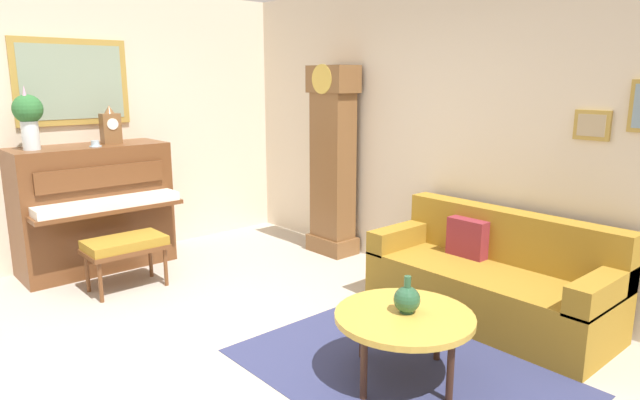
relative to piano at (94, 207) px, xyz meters
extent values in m
cube|color=#B2A899|center=(2.23, 0.00, -0.68)|extent=(6.40, 6.00, 0.10)
cube|color=beige|center=(-0.37, 0.00, 0.77)|extent=(0.10, 4.90, 2.80)
cube|color=#B28E3D|center=(-0.30, 0.00, 1.22)|extent=(0.03, 1.10, 0.84)
cube|color=gray|center=(-0.29, 0.00, 1.22)|extent=(0.01, 0.98, 0.72)
cube|color=beige|center=(2.23, 2.40, 0.77)|extent=(5.30, 0.10, 2.80)
cube|color=#B28E3D|center=(3.78, 2.34, 0.92)|extent=(0.26, 0.03, 0.22)
cube|color=tan|center=(3.78, 2.32, 0.92)|extent=(0.20, 0.01, 0.16)
cube|color=navy|center=(3.39, 0.73, -0.63)|extent=(2.10, 1.50, 0.01)
cube|color=brown|center=(-0.02, 0.00, -0.01)|extent=(0.60, 1.44, 1.25)
cube|color=brown|center=(0.41, 0.00, 0.05)|extent=(0.28, 1.38, 0.04)
cube|color=white|center=(0.41, 0.00, 0.11)|extent=(0.26, 1.32, 0.08)
cube|color=brown|center=(0.30, 0.00, 0.35)|extent=(0.03, 1.20, 0.20)
cube|color=brown|center=(0.76, -0.01, -0.25)|extent=(0.42, 0.70, 0.04)
cube|color=olive|center=(0.76, -0.01, -0.19)|extent=(0.40, 0.68, 0.08)
cylinder|color=brown|center=(0.92, -0.31, -0.45)|extent=(0.04, 0.04, 0.36)
cylinder|color=brown|center=(0.92, 0.29, -0.45)|extent=(0.04, 0.04, 0.36)
cylinder|color=brown|center=(0.60, -0.31, -0.45)|extent=(0.04, 0.04, 0.36)
cylinder|color=brown|center=(0.60, 0.29, -0.45)|extent=(0.04, 0.04, 0.36)
cube|color=brown|center=(1.19, 2.15, -0.54)|extent=(0.52, 0.34, 0.18)
cube|color=brown|center=(1.19, 2.15, 0.26)|extent=(0.44, 0.28, 1.78)
cube|color=brown|center=(1.19, 2.15, 1.25)|extent=(0.52, 0.32, 0.28)
cylinder|color=gold|center=(1.19, 1.99, 1.25)|extent=(0.30, 0.02, 0.30)
cylinder|color=gold|center=(1.19, 2.10, 0.32)|extent=(0.03, 0.03, 0.70)
cube|color=olive|center=(3.29, 1.87, -0.42)|extent=(1.90, 0.80, 0.42)
cube|color=olive|center=(3.29, 2.17, -0.01)|extent=(1.90, 0.20, 0.44)
cube|color=olive|center=(2.43, 1.87, -0.13)|extent=(0.18, 0.80, 0.20)
cube|color=olive|center=(4.15, 1.87, -0.13)|extent=(0.18, 0.80, 0.20)
cube|color=maroon|center=(2.99, 2.01, -0.05)|extent=(0.34, 0.12, 0.32)
cylinder|color=gold|center=(3.44, 0.68, -0.21)|extent=(0.88, 0.88, 0.04)
torus|color=#3D2316|center=(3.44, 0.68, -0.21)|extent=(0.88, 0.88, 0.04)
cylinder|color=#3D2316|center=(3.44, 1.04, -0.43)|extent=(0.04, 0.04, 0.40)
cylinder|color=#3D2316|center=(3.80, 0.68, -0.43)|extent=(0.04, 0.04, 0.40)
cylinder|color=#3D2316|center=(3.44, 0.32, -0.43)|extent=(0.04, 0.04, 0.40)
cylinder|color=#3D2316|center=(3.08, 0.68, -0.43)|extent=(0.04, 0.04, 0.40)
cube|color=brown|center=(0.00, 0.23, 0.77)|extent=(0.12, 0.18, 0.30)
cylinder|color=white|center=(0.06, 0.23, 0.82)|extent=(0.01, 0.11, 0.11)
cone|color=brown|center=(0.00, 0.23, 0.96)|extent=(0.10, 0.10, 0.08)
cylinder|color=silver|center=(0.00, -0.50, 0.75)|extent=(0.15, 0.15, 0.26)
sphere|color=#2D6B33|center=(0.00, -0.50, 0.99)|extent=(0.26, 0.26, 0.26)
cone|color=#D199B7|center=(0.03, -0.52, 1.12)|extent=(0.06, 0.06, 0.16)
cylinder|color=#ADC6D6|center=(0.14, 0.02, 0.62)|extent=(0.12, 0.12, 0.01)
cylinder|color=#ADC6D6|center=(0.14, 0.02, 0.65)|extent=(0.08, 0.08, 0.06)
cylinder|color=#234C33|center=(3.44, 0.71, -0.18)|extent=(0.09, 0.09, 0.01)
sphere|color=#285638|center=(3.44, 0.71, -0.10)|extent=(0.17, 0.17, 0.17)
cylinder|color=#285638|center=(3.44, 0.71, 0.01)|extent=(0.04, 0.04, 0.08)
camera|label=1|loc=(5.52, -1.86, 1.25)|focal=31.09mm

